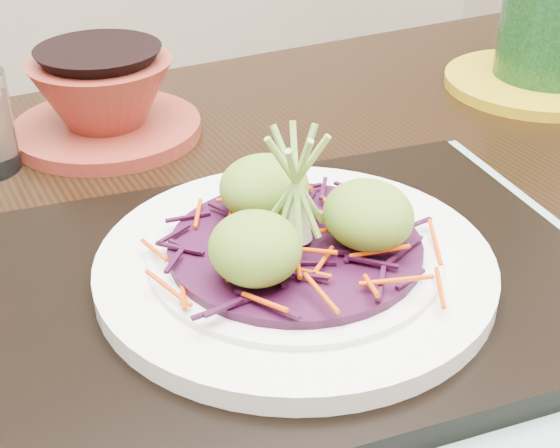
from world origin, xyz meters
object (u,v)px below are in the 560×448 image
white_plate (295,263)px  green_jar (556,24)px  terracotta_bowl_set (104,102)px  dining_table (278,376)px  yellow_plate (535,82)px  serving_tray (295,285)px

white_plate → green_jar: size_ratio=1.90×
terracotta_bowl_set → green_jar: 0.48m
dining_table → terracotta_bowl_set: 0.31m
white_plate → terracotta_bowl_set: 0.32m
yellow_plate → green_jar: bearing=3.9°
white_plate → dining_table: bearing=76.2°
serving_tray → yellow_plate: size_ratio=2.02×
white_plate → terracotta_bowl_set: terracotta_bowl_set is taller
serving_tray → dining_table: bearing=85.5°
white_plate → yellow_plate: bearing=26.4°
yellow_plate → dining_table: bearing=-157.8°
serving_tray → white_plate: white_plate is taller
dining_table → white_plate: (-0.01, -0.04, 0.13)m
serving_tray → white_plate: bearing=0.0°
dining_table → yellow_plate: size_ratio=6.48×
dining_table → green_jar: 0.49m
yellow_plate → green_jar: 0.06m
green_jar → serving_tray: bearing=-154.3°
green_jar → white_plate: bearing=-154.3°
yellow_plate → white_plate: bearing=-153.6°
dining_table → serving_tray: serving_tray is taller
serving_tray → green_jar: 0.49m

